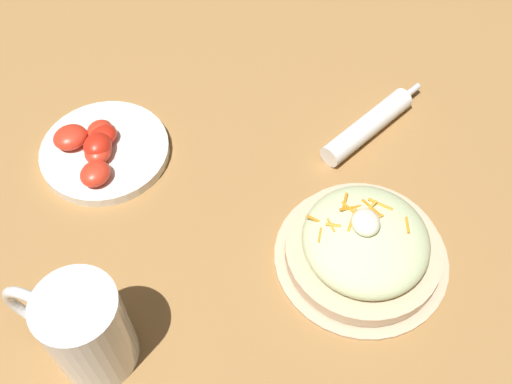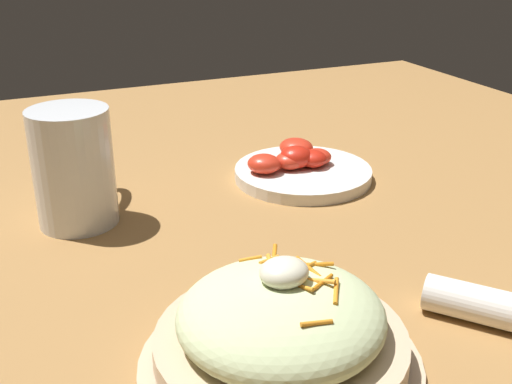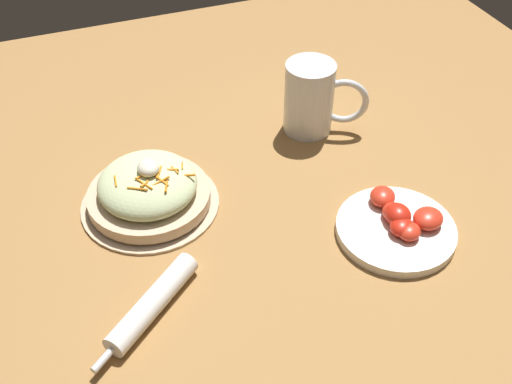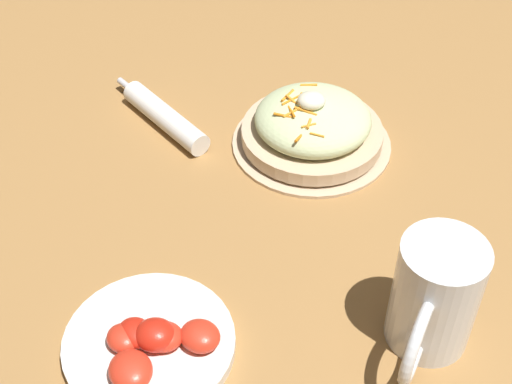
{
  "view_description": "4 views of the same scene",
  "coord_description": "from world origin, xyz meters",
  "px_view_note": "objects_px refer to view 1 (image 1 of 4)",
  "views": [
    {
      "loc": [
        -0.43,
        -0.05,
        0.67
      ],
      "look_at": [
        -0.01,
        -0.08,
        0.08
      ],
      "focal_mm": 42.06,
      "sensor_mm": 36.0,
      "label": 1
    },
    {
      "loc": [
        -0.25,
        -0.57,
        0.32
      ],
      "look_at": [
        -0.02,
        -0.06,
        0.08
      ],
      "focal_mm": 44.26,
      "sensor_mm": 36.0,
      "label": 2
    },
    {
      "loc": [
        0.66,
        -0.31,
        0.68
      ],
      "look_at": [
        0.02,
        -0.06,
        0.06
      ],
      "focal_mm": 43.1,
      "sensor_mm": 36.0,
      "label": 3
    },
    {
      "loc": [
        0.02,
        0.58,
        0.66
      ],
      "look_at": [
        0.01,
        -0.03,
        0.08
      ],
      "focal_mm": 51.72,
      "sensor_mm": 36.0,
      "label": 4
    }
  ],
  "objects_px": {
    "napkin_roll": "(368,126)",
    "tomato_plate": "(101,150)",
    "salad_plate": "(364,246)",
    "beer_mug": "(87,332)"
  },
  "relations": [
    {
      "from": "napkin_roll",
      "to": "salad_plate",
      "type": "bearing_deg",
      "value": 167.33
    },
    {
      "from": "beer_mug",
      "to": "napkin_roll",
      "type": "height_order",
      "value": "beer_mug"
    },
    {
      "from": "salad_plate",
      "to": "beer_mug",
      "type": "xyz_separation_m",
      "value": [
        -0.1,
        0.32,
        0.03
      ]
    },
    {
      "from": "tomato_plate",
      "to": "salad_plate",
      "type": "bearing_deg",
      "value": -119.78
    },
    {
      "from": "salad_plate",
      "to": "napkin_roll",
      "type": "xyz_separation_m",
      "value": [
        0.21,
        -0.05,
        -0.01
      ]
    },
    {
      "from": "tomato_plate",
      "to": "napkin_roll",
      "type": "bearing_deg",
      "value": -88.1
    },
    {
      "from": "beer_mug",
      "to": "napkin_roll",
      "type": "xyz_separation_m",
      "value": [
        0.3,
        -0.37,
        -0.04
      ]
    },
    {
      "from": "salad_plate",
      "to": "beer_mug",
      "type": "bearing_deg",
      "value": 106.86
    },
    {
      "from": "beer_mug",
      "to": "napkin_roll",
      "type": "distance_m",
      "value": 0.48
    },
    {
      "from": "napkin_roll",
      "to": "tomato_plate",
      "type": "distance_m",
      "value": 0.39
    }
  ]
}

